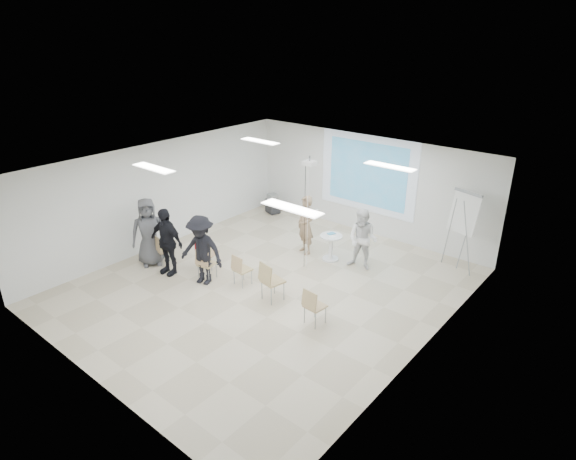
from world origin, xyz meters
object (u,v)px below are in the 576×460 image
Objects in this scene: av_cart at (273,204)px; chair_left_mid at (208,251)px; player_left at (306,221)px; chair_left_inner at (205,262)px; chair_center at (240,268)px; chair_right_inner at (270,279)px; audience_mid at (201,246)px; flipchart_easel at (464,213)px; audience_left at (166,237)px; laptop at (208,262)px; pedestal_table at (331,246)px; chair_right_far at (313,304)px; audience_outer at (148,228)px; chair_far_left at (162,248)px; player_right at (363,237)px.

chair_left_mid is at bearing -52.64° from av_cart.
player_left is 3.04m from chair_left_inner.
player_left is 2.80m from chair_left_mid.
chair_center is at bearing -17.41° from chair_left_mid.
audience_mid is (-1.84, -0.42, 0.44)m from chair_right_inner.
flipchart_easel is (4.62, 4.58, 1.08)m from chair_left_inner.
chair_right_inner is at bearing -2.07° from chair_left_inner.
audience_left is 1.10m from audience_mid.
av_cart is (-1.79, 4.50, -0.14)m from laptop.
chair_right_far is at bearing -61.90° from pedestal_table.
audience_mid is at bearing -143.84° from chair_center.
audience_left is at bearing -141.55° from chair_left_mid.
player_left is 1.96× the size of chair_right_inner.
chair_left_inner is 3.24m from chair_right_far.
chair_center is 0.40× the size of audience_mid.
pedestal_table is 0.89× the size of chair_right_far.
audience_mid reaches higher than player_left.
audience_outer reaches higher than chair_right_far.
chair_left_inner reaches higher than chair_center.
chair_right_inner is (1.03, -0.08, 0.09)m from chair_center.
audience_outer is 8.09m from flipchart_easel.
chair_far_left is at bearing 175.15° from chair_left_inner.
chair_far_left is at bearing -1.41° from laptop.
pedestal_table is 0.90× the size of chair_left_inner.
audience_outer is at bearing -168.80° from chair_right_far.
audience_outer is at bearing -111.03° from player_left.
flipchart_easel is 6.55m from av_cart.
audience_left is (-1.97, -3.20, 0.07)m from player_left.
chair_far_left is at bearing -125.44° from flipchart_easel.
chair_right_far is 3.25m from laptop.
chair_right_far is at bearing 15.60° from chair_far_left.
pedestal_table is 0.36× the size of audience_outer.
audience_outer is at bearing -158.90° from chair_right_inner.
pedestal_table reaches higher than laptop.
pedestal_table is 3.34m from laptop.
chair_far_left is 2.66× the size of laptop.
chair_left_mid is (-1.36, -2.40, -0.45)m from player_left.
chair_right_inner is 1.93m from audience_mid.
chair_left_inner is at bearing -49.76° from av_cart.
audience_left is 0.95× the size of flipchart_easel.
flipchart_easel is at bearing 78.59° from chair_right_far.
chair_center is 5.00m from av_cart.
av_cart is at bearing 151.38° from player_right.
audience_left is at bearing -167.55° from chair_right_far.
pedestal_table is 0.37× the size of audience_left.
player_left reaches higher than chair_right_inner.
audience_outer is (-1.38, -0.77, 0.53)m from chair_left_mid.
chair_left_inner is 1.20m from audience_left.
audience_mid is at bearing -155.42° from chair_right_inner.
pedestal_table is at bearing -6.27° from av_cart.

